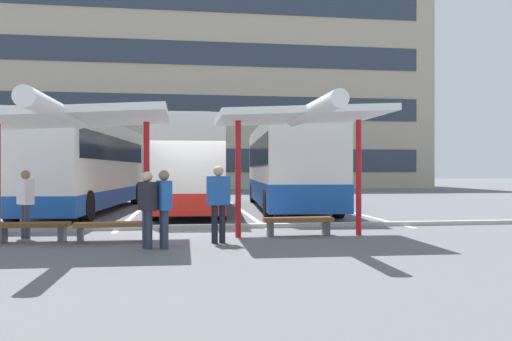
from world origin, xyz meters
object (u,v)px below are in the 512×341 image
coach_bus_2 (287,167)px  waiting_passenger_3 (218,198)px  bench_2 (298,222)px  waiting_passenger_0 (147,204)px  waiting_passenger_2 (26,199)px  coach_bus_0 (87,166)px  waiting_passenger_1 (164,204)px  waiting_shelter_0 (71,119)px  waiting_shelter_1 (302,118)px  bench_1 (114,227)px  coach_bus_1 (193,167)px  bench_0 (32,228)px

coach_bus_2 → waiting_passenger_3: coach_bus_2 is taller
bench_2 → waiting_passenger_3: size_ratio=1.01×
waiting_passenger_0 → waiting_passenger_2: (-3.02, 2.10, 0.02)m
coach_bus_0 → waiting_passenger_1: (3.40, -10.07, -0.86)m
coach_bus_0 → bench_2: (6.64, -8.42, -1.46)m
waiting_shelter_0 → waiting_passenger_1: (2.07, -0.97, -1.83)m
coach_bus_0 → waiting_shelter_0: 9.25m
waiting_passenger_0 → waiting_passenger_1: bearing=-4.9°
waiting_shelter_0 → waiting_passenger_2: size_ratio=3.17×
waiting_shelter_1 → waiting_passenger_2: (-6.60, 0.87, -1.97)m
waiting_passenger_1 → bench_1: bearing=135.7°
coach_bus_1 → waiting_passenger_3: coach_bus_1 is taller
bench_0 → coach_bus_2: bearing=49.5°
bench_1 → waiting_passenger_2: size_ratio=1.08×
waiting_passenger_1 → waiting_passenger_2: 3.98m
waiting_shelter_0 → waiting_shelter_1: bearing=3.2°
coach_bus_1 → waiting_shelter_1: bearing=-73.9°
coach_bus_0 → bench_0: size_ratio=7.44×
waiting_shelter_0 → waiting_passenger_2: (-1.29, 1.16, -1.83)m
coach_bus_2 → waiting_passenger_2: size_ratio=7.31×
coach_bus_0 → coach_bus_1: 4.18m
bench_2 → waiting_passenger_1: (-3.23, -1.65, 0.60)m
waiting_passenger_1 → waiting_passenger_2: size_ratio=1.00×
coach_bus_2 → waiting_shelter_1: 9.26m
waiting_shelter_1 → waiting_passenger_3: 2.87m
waiting_passenger_2 → waiting_passenger_3: bearing=-18.3°
coach_bus_2 → waiting_passenger_1: (-4.73, -10.32, -0.81)m
bench_0 → waiting_passenger_2: bearing=115.5°
bench_2 → waiting_passenger_1: 3.68m
waiting_passenger_2 → bench_1: bearing=-24.2°
bench_1 → bench_2: size_ratio=1.01×
coach_bus_2 → bench_0: 11.94m
coach_bus_1 → waiting_passenger_2: 8.75m
bench_2 → waiting_passenger_1: waiting_passenger_1 is taller
waiting_shelter_0 → bench_1: size_ratio=2.94×
coach_bus_2 → waiting_passenger_2: bearing=-134.7°
waiting_shelter_1 → waiting_passenger_3: waiting_shelter_1 is taller
waiting_shelter_0 → bench_0: waiting_shelter_0 is taller
coach_bus_2 → bench_2: bearing=-99.8°
waiting_shelter_0 → waiting_shelter_1: 5.32m
waiting_shelter_1 → waiting_passenger_0: (-3.58, -1.23, -1.98)m
coach_bus_2 → waiting_shelter_1: bearing=-99.4°
coach_bus_2 → waiting_passenger_3: size_ratio=6.90×
waiting_shelter_1 → waiting_passenger_1: waiting_shelter_1 is taller
waiting_passenger_0 → waiting_passenger_3: waiting_passenger_3 is taller
waiting_passenger_3 → waiting_shelter_0: bearing=174.0°
coach_bus_1 → coach_bus_2: 4.00m
waiting_shelter_1 → coach_bus_2: bearing=80.6°
coach_bus_0 → bench_1: coach_bus_0 is taller
waiting_shelter_1 → waiting_passenger_3: (-2.06, -0.63, -1.90)m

